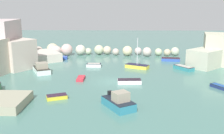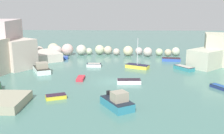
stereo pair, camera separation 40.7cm
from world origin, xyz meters
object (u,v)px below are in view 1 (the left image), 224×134
(moored_boat_10, at_px, (94,65))
(moored_boat_5, at_px, (42,69))
(moored_boat_9, at_px, (184,68))
(moored_boat_11, at_px, (119,102))
(moored_boat_1, at_px, (171,59))
(moored_boat_0, at_px, (59,58))
(moored_boat_7, at_px, (129,81))
(moored_boat_8, at_px, (81,78))
(moored_boat_4, at_px, (220,86))
(moored_boat_6, at_px, (57,97))
(moored_boat_2, at_px, (137,66))

(moored_boat_10, bearing_deg, moored_boat_5, -150.42)
(moored_boat_9, distance_m, moored_boat_11, 20.93)
(moored_boat_1, xyz_separation_m, moored_boat_5, (-23.16, -10.09, 0.34))
(moored_boat_0, xyz_separation_m, moored_boat_7, (13.98, -16.93, 0.01))
(moored_boat_1, height_order, moored_boat_8, moored_boat_1)
(moored_boat_8, relative_size, moored_boat_10, 1.00)
(moored_boat_0, bearing_deg, moored_boat_10, 135.89)
(moored_boat_0, bearing_deg, moored_boat_11, 111.46)
(moored_boat_8, bearing_deg, moored_boat_11, 28.26)
(moored_boat_4, height_order, moored_boat_5, moored_boat_5)
(moored_boat_6, bearing_deg, moored_boat_10, 58.14)
(moored_boat_0, height_order, moored_boat_4, moored_boat_0)
(moored_boat_5, xyz_separation_m, moored_boat_7, (14.30, -5.71, -0.35))
(moored_boat_6, bearing_deg, moored_boat_5, 91.29)
(moored_boat_1, relative_size, moored_boat_11, 0.82)
(moored_boat_0, bearing_deg, moored_boat_8, 109.98)
(moored_boat_11, bearing_deg, moored_boat_4, 87.38)
(moored_boat_2, xyz_separation_m, moored_boat_5, (-16.02, -3.62, 0.29))
(moored_boat_11, bearing_deg, moored_boat_0, 174.61)
(moored_boat_0, xyz_separation_m, moored_boat_1, (22.84, -1.13, 0.02))
(moored_boat_0, xyz_separation_m, moored_boat_10, (7.92, -6.66, 0.03))
(moored_boat_2, distance_m, moored_boat_4, 15.33)
(moored_boat_10, bearing_deg, moored_boat_0, 140.57)
(moored_boat_2, height_order, moored_boat_9, moored_boat_2)
(moored_boat_7, bearing_deg, moored_boat_6, -146.45)
(moored_boat_0, height_order, moored_boat_2, moored_boat_2)
(moored_boat_6, distance_m, moored_boat_10, 17.14)
(moored_boat_7, xyz_separation_m, moored_boat_9, (9.72, 8.42, 0.05))
(moored_boat_7, xyz_separation_m, moored_boat_8, (-7.21, 1.73, -0.11))
(moored_boat_7, relative_size, moored_boat_8, 1.30)
(moored_boat_8, relative_size, moored_boat_11, 0.57)
(moored_boat_2, relative_size, moored_boat_9, 1.41)
(moored_boat_1, bearing_deg, moored_boat_4, -70.67)
(moored_boat_0, bearing_deg, moored_boat_2, 150.15)
(moored_boat_10, bearing_deg, moored_boat_7, -58.79)
(moored_boat_5, bearing_deg, moored_boat_0, 151.77)
(moored_boat_1, xyz_separation_m, moored_boat_4, (3.25, -17.73, -0.07))
(moored_boat_5, bearing_deg, moored_boat_4, 47.27)
(moored_boat_1, relative_size, moored_boat_8, 1.44)
(moored_boat_8, distance_m, moored_boat_11, 12.39)
(moored_boat_4, bearing_deg, moored_boat_9, -18.06)
(moored_boat_1, bearing_deg, moored_boat_2, -128.91)
(moored_boat_1, xyz_separation_m, moored_boat_10, (-14.93, -5.54, 0.01))
(moored_boat_1, xyz_separation_m, moored_boat_6, (-17.76, -22.44, -0.05))
(moored_boat_2, bearing_deg, moored_boat_6, 83.34)
(moored_boat_0, height_order, moored_boat_7, moored_boat_7)
(moored_boat_1, height_order, moored_boat_9, moored_boat_9)
(moored_boat_6, xyz_separation_m, moored_boat_7, (8.90, 6.63, 0.04))
(moored_boat_1, distance_m, moored_boat_2, 9.64)
(moored_boat_4, relative_size, moored_boat_5, 0.54)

